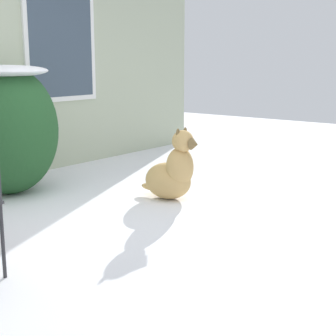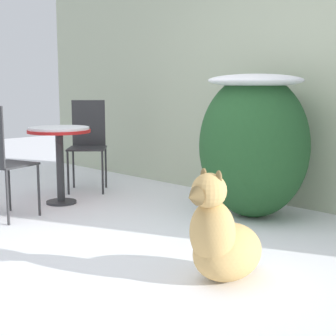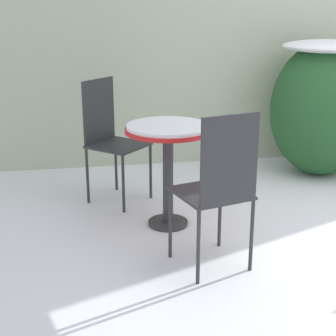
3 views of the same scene
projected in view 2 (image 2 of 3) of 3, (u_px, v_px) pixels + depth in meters
The scene contains 6 objects.
ground_plane at pixel (111, 249), 3.85m from camera, with size 16.00×16.00×0.00m, color white.
house_wall at pixel (287, 58), 5.09m from camera, with size 8.00×0.10×2.95m.
shrub_left at pixel (254, 142), 4.71m from camera, with size 1.04×0.94×1.32m.
patio_table at pixel (59, 142), 5.25m from camera, with size 0.64×0.64×0.79m.
patio_chair_near_table at pixel (88, 141), 5.97m from camera, with size 0.60×0.60×1.04m.
dog at pixel (222, 241), 3.17m from camera, with size 0.38×0.71×0.73m.
Camera 2 is at (2.93, -2.30, 1.22)m, focal length 55.00 mm.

